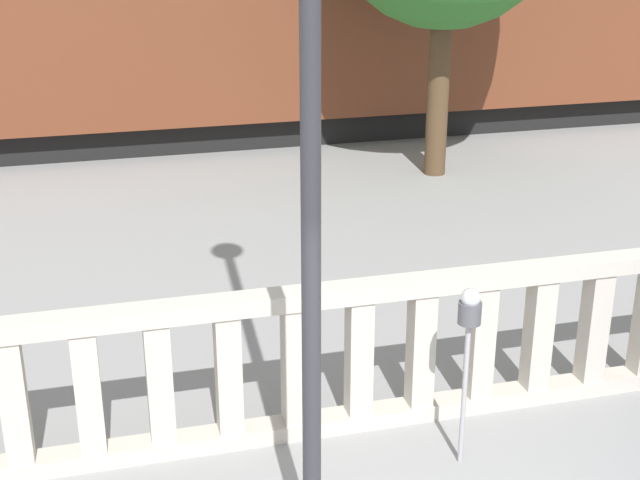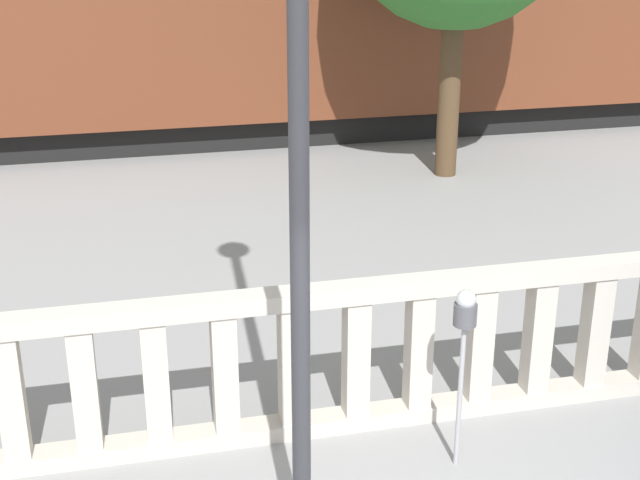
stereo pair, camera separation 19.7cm
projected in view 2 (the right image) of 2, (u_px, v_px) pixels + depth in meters
balustrade at (324, 361)px, 7.39m from camera, size 15.64×0.24×1.34m
parking_meter at (464, 325)px, 6.73m from camera, size 0.18×0.18×1.53m
train_near at (390, 33)px, 17.14m from camera, size 21.12×2.96×4.05m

